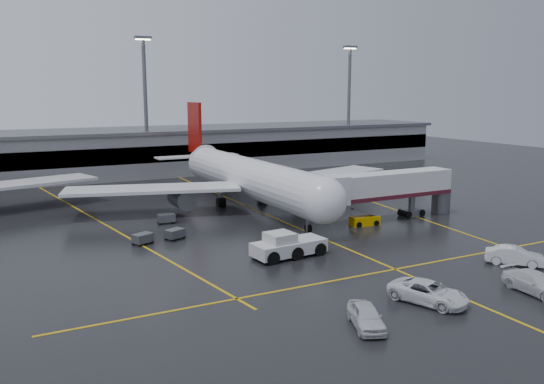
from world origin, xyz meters
TOP-DOWN VIEW (x-y plane):
  - ground at (0.00, 0.00)m, footprint 220.00×220.00m
  - apron_line_centre at (0.00, 0.00)m, footprint 0.25×90.00m
  - apron_line_stop at (0.00, -22.00)m, footprint 60.00×0.25m
  - apron_line_left at (-20.00, 10.00)m, footprint 9.99×69.35m
  - apron_line_right at (18.00, 10.00)m, footprint 7.57×69.64m
  - terminal at (0.00, 47.93)m, footprint 122.00×19.00m
  - light_mast_mid at (-5.00, 42.00)m, footprint 3.00×1.20m
  - light_mast_right at (40.00, 42.00)m, footprint 3.00×1.20m
  - main_airliner at (0.00, 9.70)m, footprint 48.80×45.60m
  - jet_bridge at (11.87, -6.00)m, footprint 19.90×3.40m
  - pushback_tractor at (-6.71, -14.15)m, footprint 7.49×3.68m
  - belt_loader at (7.74, -7.19)m, footprint 3.66×1.98m
  - service_van_a at (-3.09, -29.41)m, footprint 4.72×6.56m
  - service_van_b at (5.88, -31.81)m, footprint 2.69×5.85m
  - service_van_c at (10.58, -26.00)m, footprint 4.65×5.05m
  - service_van_d at (-9.88, -30.78)m, footprint 3.40×4.96m
  - baggage_cart_a at (-14.29, -2.90)m, footprint 2.36×2.03m
  - baggage_cart_b at (-17.84, -3.17)m, footprint 2.36×2.02m
  - baggage_cart_c at (-12.91, 4.74)m, footprint 2.09×1.44m

SIDE VIEW (x-z plane):
  - ground at x=0.00m, z-range 0.00..0.00m
  - apron_line_centre at x=0.00m, z-range 0.00..0.02m
  - apron_line_stop at x=0.00m, z-range 0.00..0.02m
  - apron_line_left at x=-20.00m, z-range 0.00..0.02m
  - apron_line_right at x=18.00m, z-range 0.00..0.02m
  - belt_loader at x=7.74m, z-range -0.56..1.66m
  - baggage_cart_a at x=-14.29m, z-range 0.07..1.19m
  - baggage_cart_b at x=-17.84m, z-range 0.07..1.19m
  - baggage_cart_c at x=-12.91m, z-range 0.07..1.19m
  - service_van_d at x=-9.88m, z-range 0.00..1.57m
  - service_van_b at x=5.88m, z-range 0.00..1.66m
  - service_van_a at x=-3.09m, z-range 0.00..1.66m
  - service_van_c at x=10.58m, z-range 0.00..1.68m
  - pushback_tractor at x=-6.71m, z-range -0.26..2.33m
  - jet_bridge at x=11.87m, z-range 0.91..6.96m
  - main_airliner at x=0.00m, z-range -2.84..11.26m
  - terminal at x=0.00m, z-range 0.02..8.62m
  - light_mast_mid at x=-5.00m, z-range 1.75..27.20m
  - light_mast_right at x=40.00m, z-range 1.75..27.20m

